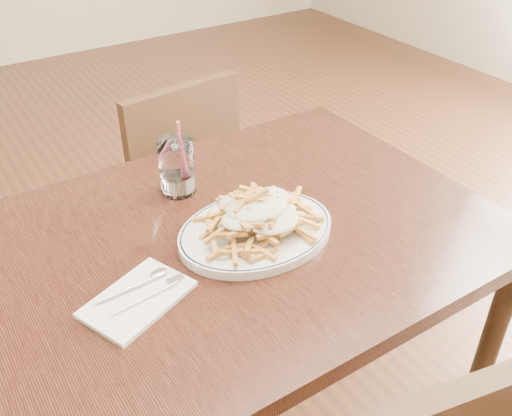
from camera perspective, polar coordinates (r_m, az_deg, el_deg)
table at (r=1.24m, az=-4.07°, el=-5.95°), size 1.20×0.80×0.75m
chair_far at (r=1.90m, az=-8.31°, el=2.56°), size 0.43×0.43×0.84m
fries_plate at (r=1.19m, az=-0.00°, el=-2.32°), size 0.35×0.31×0.02m
loaded_fries at (r=1.16m, az=-0.00°, el=-0.35°), size 0.26×0.21×0.07m
napkin at (r=1.06m, az=-11.75°, el=-8.91°), size 0.22×0.19×0.01m
cutlery at (r=1.06m, az=-11.92°, el=-8.46°), size 0.17×0.07×0.01m
water_glass at (r=1.32m, az=-7.88°, el=3.83°), size 0.08×0.08×0.18m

